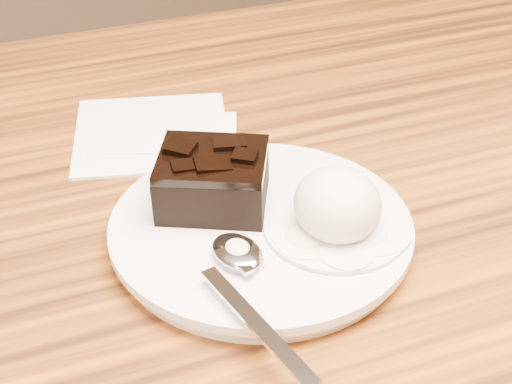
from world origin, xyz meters
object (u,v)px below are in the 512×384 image
object	(u,v)px
plate	(261,232)
brownie	(213,183)
ice_cream_scoop	(337,205)
spoon	(238,254)
napkin	(152,132)

from	to	relation	value
plate	brownie	xyz separation A→B (m)	(-0.03, 0.04, 0.03)
ice_cream_scoop	spoon	bearing A→B (deg)	-175.61
brownie	napkin	bearing A→B (deg)	93.50
brownie	napkin	world-z (taller)	brownie
brownie	napkin	distance (m)	0.16
plate	ice_cream_scoop	size ratio (longest dim) A/B	3.40
brownie	ice_cream_scoop	xyz separation A→B (m)	(0.07, -0.07, 0.00)
brownie	ice_cream_scoop	distance (m)	0.10
plate	spoon	xyz separation A→B (m)	(-0.03, -0.04, 0.01)
brownie	napkin	size ratio (longest dim) A/B	0.57
ice_cream_scoop	napkin	distance (m)	0.24
plate	brownie	bearing A→B (deg)	124.92
plate	brownie	size ratio (longest dim) A/B	2.84
plate	spoon	size ratio (longest dim) A/B	1.27
plate	ice_cream_scoop	bearing A→B (deg)	-31.30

